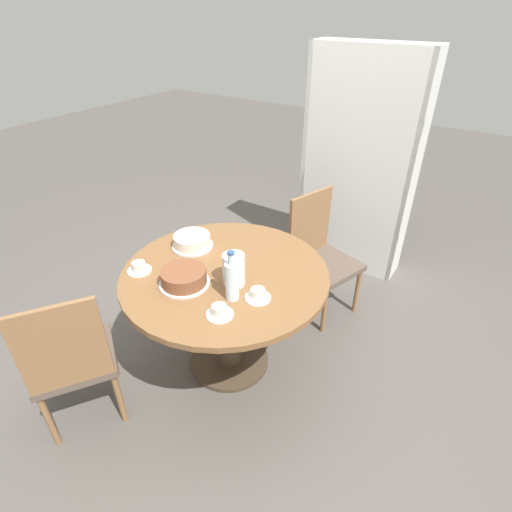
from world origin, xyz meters
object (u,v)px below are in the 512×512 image
(cup_a, at_px, (220,311))
(cup_c, at_px, (258,295))
(coffee_pot, at_px, (234,268))
(cup_b, at_px, (139,268))
(chair_b, at_px, (320,254))
(bookshelf, at_px, (357,169))
(cake_main, at_px, (184,277))
(water_bottle, at_px, (232,280))
(cake_second, at_px, (192,241))
(chair_a, at_px, (72,358))

(cup_a, height_order, cup_c, same)
(coffee_pot, relative_size, cup_b, 1.61)
(chair_b, relative_size, coffee_pot, 4.15)
(coffee_pot, bearing_deg, bookshelf, 88.40)
(coffee_pot, bearing_deg, cup_a, -69.72)
(cake_main, bearing_deg, water_bottle, 8.83)
(cake_second, relative_size, cup_b, 1.88)
(cake_main, bearing_deg, cake_second, 124.37)
(chair_b, relative_size, water_bottle, 3.21)
(cake_main, distance_m, cake_second, 0.39)
(coffee_pot, relative_size, cake_second, 0.86)
(bookshelf, bearing_deg, cup_c, 94.47)
(coffee_pot, relative_size, water_bottle, 0.77)
(cake_second, bearing_deg, cup_b, -101.89)
(chair_b, distance_m, water_bottle, 1.11)
(water_bottle, relative_size, cake_second, 1.11)
(cup_a, bearing_deg, coffee_pot, 110.28)
(cake_main, bearing_deg, cup_c, 15.84)
(cup_a, bearing_deg, chair_b, 89.53)
(cake_main, distance_m, cup_b, 0.31)
(cake_second, bearing_deg, water_bottle, -28.43)
(coffee_pot, xyz_separation_m, cup_b, (-0.53, -0.20, -0.08))
(cup_b, xyz_separation_m, cup_c, (0.71, 0.16, 0.00))
(coffee_pot, xyz_separation_m, cup_a, (0.09, -0.25, -0.08))
(bookshelf, relative_size, cup_b, 13.18)
(water_bottle, xyz_separation_m, cake_second, (-0.52, 0.28, -0.08))
(chair_b, relative_size, cake_second, 3.56)
(chair_a, distance_m, bookshelf, 2.49)
(chair_a, xyz_separation_m, cup_c, (0.73, 0.68, 0.29))
(chair_b, xyz_separation_m, water_bottle, (-0.04, -1.04, 0.39))
(coffee_pot, xyz_separation_m, water_bottle, (0.07, -0.11, 0.02))
(chair_b, bearing_deg, coffee_pot, -168.11)
(cup_c, bearing_deg, cup_a, -111.95)
(water_bottle, distance_m, cup_c, 0.16)
(coffee_pot, distance_m, water_bottle, 0.13)
(water_bottle, relative_size, cake_main, 1.03)
(chair_a, xyz_separation_m, bookshelf, (0.60, 2.39, 0.41))
(coffee_pot, xyz_separation_m, cake_second, (-0.45, 0.17, -0.06))
(chair_a, relative_size, cup_a, 6.68)
(cup_a, bearing_deg, bookshelf, 91.41)
(chair_b, bearing_deg, cup_a, -162.22)
(bookshelf, bearing_deg, cake_second, 71.72)
(chair_b, xyz_separation_m, bookshelf, (-0.06, 0.74, 0.41))
(coffee_pot, distance_m, cup_c, 0.20)
(cake_main, bearing_deg, cup_a, -17.20)
(chair_b, distance_m, coffee_pot, 1.00)
(bookshelf, height_order, cup_b, bookshelf)
(chair_a, relative_size, cake_main, 3.30)
(water_bottle, distance_m, cup_b, 0.61)
(cake_main, xyz_separation_m, cup_b, (-0.30, -0.05, -0.02))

